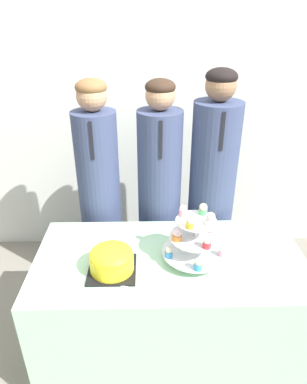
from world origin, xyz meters
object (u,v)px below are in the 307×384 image
(student_1, at_px, (159,203))
(cupcake_stand, at_px, (195,236))
(round_cake, at_px, (112,259))
(student_2, at_px, (211,199))
(student_0, at_px, (100,203))
(cake_knife, at_px, (126,287))

(student_1, bearing_deg, cupcake_stand, -74.35)
(round_cake, distance_m, student_1, 0.69)
(cupcake_stand, relative_size, student_2, 0.21)
(student_2, bearing_deg, round_cake, -132.83)
(student_1, relative_size, student_2, 0.96)
(cupcake_stand, height_order, student_2, student_2)
(round_cake, relative_size, cupcake_stand, 0.71)
(cupcake_stand, bearing_deg, student_1, 105.65)
(student_0, bearing_deg, round_cake, -78.47)
(round_cake, distance_m, cupcake_stand, 0.42)
(student_0, relative_size, student_1, 1.00)
(student_1, bearing_deg, round_cake, -111.72)
(student_1, bearing_deg, cake_knife, -103.47)
(round_cake, height_order, student_1, student_1)
(cake_knife, distance_m, student_1, 0.78)
(student_0, distance_m, student_1, 0.38)
(cake_knife, relative_size, student_0, 0.14)
(round_cake, relative_size, student_1, 0.15)
(round_cake, xyz_separation_m, student_0, (-0.13, 0.64, -0.05))
(cake_knife, bearing_deg, round_cake, 156.15)
(round_cake, height_order, student_0, student_0)
(cake_knife, relative_size, student_2, 0.14)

